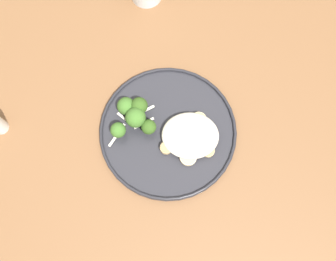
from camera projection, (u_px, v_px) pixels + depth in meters
name	position (u px, v px, depth m)	size (l,w,h in m)	color
ground	(158.00, 171.00, 1.59)	(6.00, 6.00, 0.00)	#665B51
wooden_dining_table	(152.00, 123.00, 0.96)	(1.40, 1.00, 0.74)	brown
dinner_plate	(168.00, 132.00, 0.86)	(0.29, 0.29, 0.02)	#232328
noodle_bed	(190.00, 136.00, 0.84)	(0.12, 0.10, 0.04)	beige
seared_scallop_right_edge	(189.00, 144.00, 0.84)	(0.03, 0.03, 0.01)	#E5C689
seared_scallop_left_edge	(203.00, 136.00, 0.84)	(0.03, 0.03, 0.02)	beige
seared_scallop_half_hidden	(188.00, 157.00, 0.83)	(0.03, 0.03, 0.01)	beige
seared_scallop_front_small	(208.00, 151.00, 0.84)	(0.03, 0.03, 0.01)	#DBB77A
seared_scallop_center_golden	(166.00, 148.00, 0.84)	(0.03, 0.03, 0.01)	#DBB77A
seared_scallop_tilted_round	(199.00, 120.00, 0.85)	(0.03, 0.03, 0.01)	#E5C689
broccoli_floret_left_leaning	(146.00, 127.00, 0.83)	(0.03, 0.03, 0.04)	#7A994C
broccoli_floret_center_pile	(139.00, 106.00, 0.84)	(0.04, 0.04, 0.05)	#89A356
broccoli_floret_front_edge	(118.00, 130.00, 0.83)	(0.03, 0.03, 0.05)	#7A994C
broccoli_floret_right_tilted	(136.00, 118.00, 0.83)	(0.04, 0.04, 0.06)	#7A994C
broccoli_floret_small_sprig	(126.00, 104.00, 0.84)	(0.04, 0.04, 0.05)	#89A356
onion_sliver_curled_piece	(126.00, 120.00, 0.86)	(0.05, 0.01, 0.00)	silver
onion_sliver_short_strip	(144.00, 123.00, 0.86)	(0.05, 0.01, 0.00)	silver
onion_sliver_pale_crescent	(145.00, 111.00, 0.87)	(0.04, 0.01, 0.00)	silver
onion_sliver_long_sliver	(117.00, 135.00, 0.85)	(0.06, 0.01, 0.00)	silver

